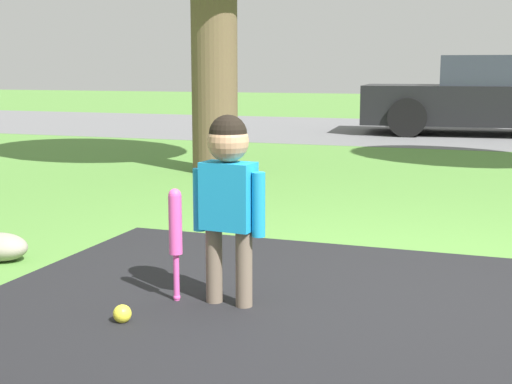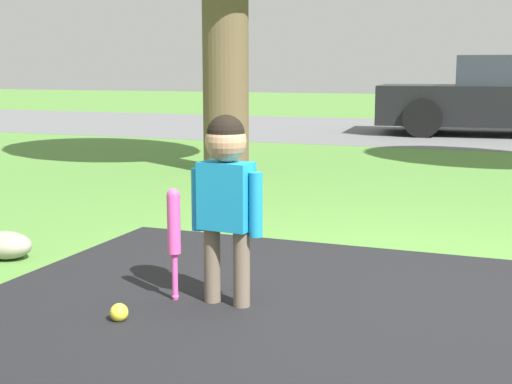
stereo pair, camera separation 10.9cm
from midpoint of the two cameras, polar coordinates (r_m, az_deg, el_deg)
ground_plane at (r=3.73m, az=11.92°, el=-8.47°), size 60.00×60.00×0.00m
street_strip at (r=13.66m, az=17.67°, el=4.52°), size 40.00×6.00×0.01m
child at (r=3.44m, az=-3.14°, el=0.70°), size 0.38×0.20×0.94m
baseball_bat at (r=3.57m, az=-7.34°, el=-2.95°), size 0.07×0.07×0.58m
sports_ball at (r=3.40m, az=-11.57°, el=-9.53°), size 0.09×0.09×0.09m
parked_car at (r=13.36m, az=17.92°, el=7.21°), size 4.41×2.22×1.38m
edging_rock at (r=4.65m, az=-20.46°, el=-4.14°), size 0.37×0.25×0.17m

